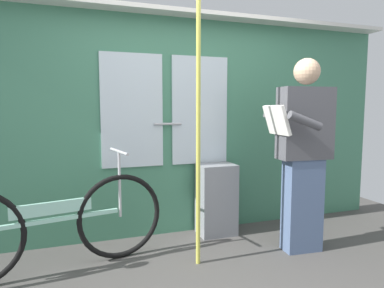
{
  "coord_description": "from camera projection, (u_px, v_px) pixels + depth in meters",
  "views": [
    {
      "loc": [
        -1.08,
        -2.07,
        1.3
      ],
      "look_at": [
        -0.1,
        0.78,
        0.98
      ],
      "focal_mm": 31.85,
      "sensor_mm": 36.0,
      "label": 1
    }
  ],
  "objects": [
    {
      "name": "handrail_pole",
      "position": [
        198.0,
        133.0,
        2.75
      ],
      "size": [
        0.04,
        0.04,
        2.19
      ],
      "primitive_type": "cylinder",
      "color": "#C6C14C",
      "rests_on": "ground_plane"
    },
    {
      "name": "bicycle_near_door",
      "position": [
        51.0,
        225.0,
        2.66
      ],
      "size": [
        1.8,
        0.52,
        0.95
      ],
      "rotation": [
        0.0,
        0.0,
        0.19
      ],
      "color": "black",
      "rests_on": "ground_plane"
    },
    {
      "name": "trash_bin_by_wall",
      "position": [
        216.0,
        199.0,
        3.49
      ],
      "size": [
        0.37,
        0.28,
        0.73
      ],
      "primitive_type": "cube",
      "color": "gray",
      "rests_on": "ground_plane"
    },
    {
      "name": "passenger_reading_newspaper",
      "position": [
        303.0,
        151.0,
        3.03
      ],
      "size": [
        0.59,
        0.52,
        1.73
      ],
      "rotation": [
        0.0,
        0.0,
        3.06
      ],
      "color": "slate",
      "rests_on": "ground_plane"
    },
    {
      "name": "train_door_wall",
      "position": [
        184.0,
        121.0,
        3.52
      ],
      "size": [
        4.69,
        0.28,
        2.23
      ],
      "color": "#427F60",
      "rests_on": "ground_plane"
    }
  ]
}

